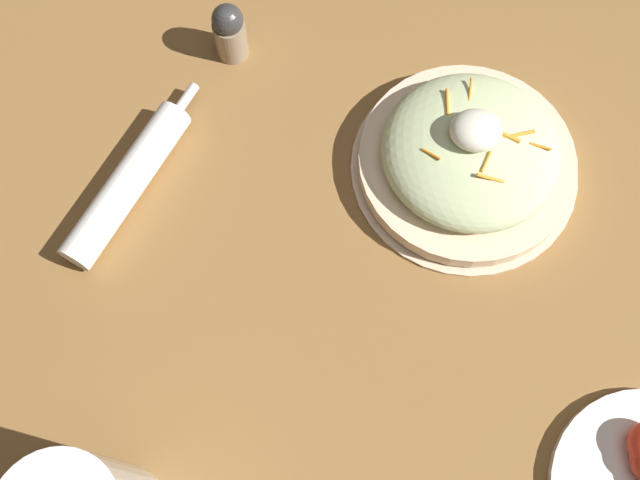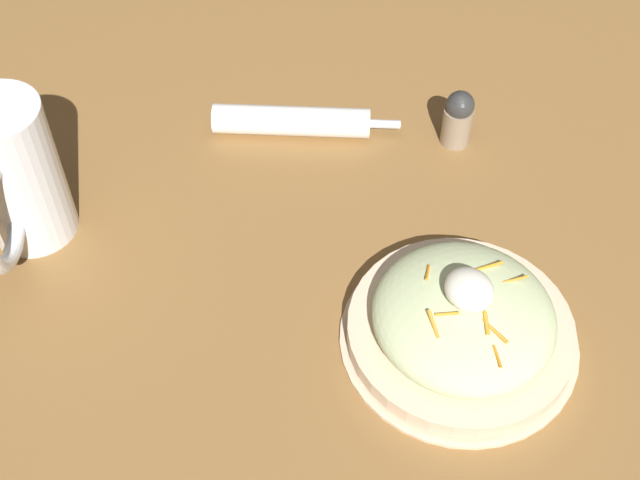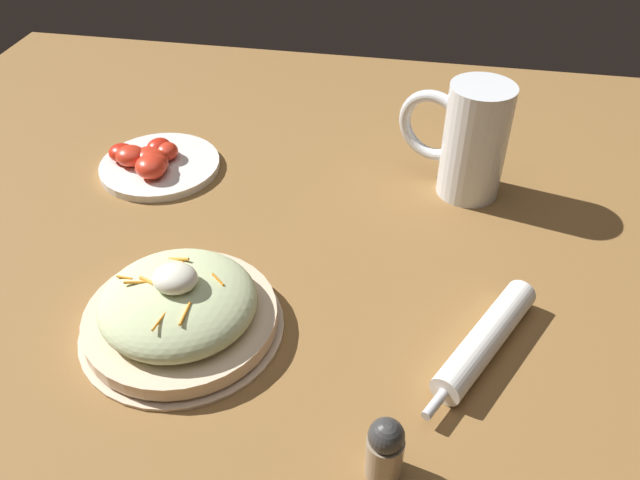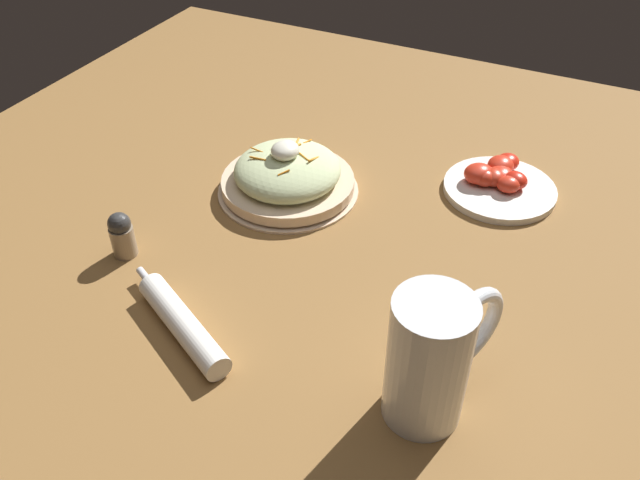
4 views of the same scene
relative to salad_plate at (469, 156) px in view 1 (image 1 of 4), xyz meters
name	(u,v)px [view 1 (image 1 of 4)]	position (x,y,z in m)	size (l,w,h in m)	color
ground_plane	(391,240)	(-0.07, -0.08, -0.03)	(1.43, 1.43, 0.00)	olive
salad_plate	(469,156)	(0.00, 0.00, 0.00)	(0.23, 0.23, 0.09)	beige
napkin_roll	(128,182)	(-0.34, -0.03, -0.01)	(0.12, 0.21, 0.04)	white
salt_shaker	(229,31)	(-0.24, 0.14, 0.01)	(0.03, 0.03, 0.07)	gray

